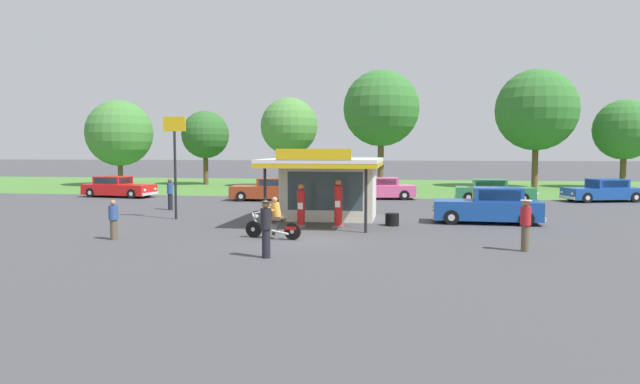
# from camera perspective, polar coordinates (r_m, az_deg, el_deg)

# --- Properties ---
(ground_plane) EXTENTS (300.00, 300.00, 0.00)m
(ground_plane) POSITION_cam_1_polar(r_m,az_deg,el_deg) (21.30, -1.30, -4.71)
(ground_plane) COLOR #424247
(grass_verge_strip) EXTENTS (120.00, 24.00, 0.01)m
(grass_verge_strip) POSITION_cam_1_polar(r_m,az_deg,el_deg) (50.96, 4.49, 0.56)
(grass_verge_strip) COLOR #477A33
(grass_verge_strip) RESTS_ON ground
(service_station_kiosk) EXTENTS (5.05, 6.90, 3.37)m
(service_station_kiosk) POSITION_cam_1_polar(r_m,az_deg,el_deg) (26.98, 0.88, 0.84)
(service_station_kiosk) COLOR silver
(service_station_kiosk) RESTS_ON ground
(gas_pump_nearside) EXTENTS (0.44, 0.44, 1.88)m
(gas_pump_nearside) POSITION_cam_1_polar(r_m,az_deg,el_deg) (24.28, -1.94, -1.56)
(gas_pump_nearside) COLOR slate
(gas_pump_nearside) RESTS_ON ground
(gas_pump_offside) EXTENTS (0.44, 0.44, 2.07)m
(gas_pump_offside) POSITION_cam_1_polar(r_m,az_deg,el_deg) (24.03, 1.85, -1.40)
(gas_pump_offside) COLOR slate
(gas_pump_offside) RESTS_ON ground
(motorcycle_with_rider) EXTENTS (2.23, 0.80, 1.58)m
(motorcycle_with_rider) POSITION_cam_1_polar(r_m,az_deg,el_deg) (21.16, -4.72, -2.99)
(motorcycle_with_rider) COLOR black
(motorcycle_with_rider) RESTS_ON ground
(featured_classic_sedan) EXTENTS (4.95, 2.05, 1.64)m
(featured_classic_sedan) POSITION_cam_1_polar(r_m,az_deg,el_deg) (26.64, 16.72, -1.45)
(featured_classic_sedan) COLOR #19479E
(featured_classic_sedan) RESTS_ON ground
(parked_car_back_row_centre_right) EXTENTS (5.27, 3.09, 1.46)m
(parked_car_back_row_centre_right) POSITION_cam_1_polar(r_m,az_deg,el_deg) (40.54, 26.79, 0.08)
(parked_car_back_row_centre_right) COLOR #19479E
(parked_car_back_row_centre_right) RESTS_ON ground
(parked_car_back_row_right) EXTENTS (5.38, 2.66, 1.45)m
(parked_car_back_row_right) POSITION_cam_1_polar(r_m,az_deg,el_deg) (42.09, -19.79, 0.43)
(parked_car_back_row_right) COLOR red
(parked_car_back_row_right) RESTS_ON ground
(parked_car_back_row_far_left) EXTENTS (5.34, 2.18, 1.48)m
(parked_car_back_row_far_left) POSITION_cam_1_polar(r_m,az_deg,el_deg) (37.00, -4.94, 0.20)
(parked_car_back_row_far_left) COLOR #993819
(parked_car_back_row_far_left) RESTS_ON ground
(parked_car_back_row_left) EXTENTS (5.16, 2.10, 1.45)m
(parked_car_back_row_left) POSITION_cam_1_polar(r_m,az_deg,el_deg) (37.62, 17.19, 0.06)
(parked_car_back_row_left) COLOR #2D844C
(parked_car_back_row_left) RESTS_ON ground
(parked_car_back_row_centre_left) EXTENTS (5.26, 2.56, 1.45)m
(parked_car_back_row_centre_left) POSITION_cam_1_polar(r_m,az_deg,el_deg) (38.23, 5.97, 0.30)
(parked_car_back_row_centre_left) COLOR #E55993
(parked_car_back_row_centre_left) RESTS_ON ground
(bystander_chatting_near_pumps) EXTENTS (0.34, 0.34, 1.48)m
(bystander_chatting_near_pumps) POSITION_cam_1_polar(r_m,az_deg,el_deg) (22.23, -20.19, -2.59)
(bystander_chatting_near_pumps) COLOR brown
(bystander_chatting_near_pumps) RESTS_ON ground
(bystander_standing_back_lot) EXTENTS (0.34, 0.34, 1.75)m
(bystander_standing_back_lot) POSITION_cam_1_polar(r_m,az_deg,el_deg) (32.23, -14.94, -0.11)
(bystander_standing_back_lot) COLOR black
(bystander_standing_back_lot) RESTS_ON ground
(bystander_leaning_by_kiosk) EXTENTS (0.39, 0.39, 1.78)m
(bystander_leaning_by_kiosk) POSITION_cam_1_polar(r_m,az_deg,el_deg) (17.42, -5.49, -3.54)
(bystander_leaning_by_kiosk) COLOR black
(bystander_leaning_by_kiosk) RESTS_ON ground
(bystander_admiring_sedan) EXTENTS (0.38, 0.38, 1.72)m
(bystander_admiring_sedan) POSITION_cam_1_polar(r_m,az_deg,el_deg) (19.66, 20.10, -3.01)
(bystander_admiring_sedan) COLOR brown
(bystander_admiring_sedan) RESTS_ON ground
(tree_oak_distant_spare) EXTENTS (6.43, 6.43, 10.04)m
(tree_oak_distant_spare) POSITION_cam_1_polar(r_m,az_deg,el_deg) (48.41, 6.00, 8.25)
(tree_oak_distant_spare) COLOR brown
(tree_oak_distant_spare) RESTS_ON ground
(tree_oak_centre) EXTENTS (5.15, 5.15, 7.62)m
(tree_oak_centre) POSITION_cam_1_polar(r_m,az_deg,el_deg) (55.17, 28.47, 5.56)
(tree_oak_centre) COLOR brown
(tree_oak_centre) RESTS_ON ground
(tree_oak_far_left) EXTENTS (4.49, 4.49, 7.00)m
(tree_oak_far_left) POSITION_cam_1_polar(r_m,az_deg,el_deg) (54.73, -11.54, 5.69)
(tree_oak_far_left) COLOR brown
(tree_oak_far_left) RESTS_ON ground
(tree_oak_left) EXTENTS (7.05, 7.05, 10.30)m
(tree_oak_left) POSITION_cam_1_polar(r_m,az_deg,el_deg) (52.70, 21.05, 7.62)
(tree_oak_left) COLOR brown
(tree_oak_left) RESTS_ON ground
(tree_oak_far_right) EXTENTS (5.06, 5.06, 7.94)m
(tree_oak_far_right) POSITION_cam_1_polar(r_m,az_deg,el_deg) (50.29, -3.14, 6.66)
(tree_oak_far_right) COLOR brown
(tree_oak_far_right) RESTS_ON ground
(tree_oak_right) EXTENTS (6.08, 6.08, 7.90)m
(tree_oak_right) POSITION_cam_1_polar(r_m,az_deg,el_deg) (55.40, -19.65, 5.64)
(tree_oak_right) COLOR brown
(tree_oak_right) RESTS_ON ground
(roadside_pole_sign) EXTENTS (1.10, 0.12, 4.90)m
(roadside_pole_sign) POSITION_cam_1_polar(r_m,az_deg,el_deg) (27.79, -14.49, 4.18)
(roadside_pole_sign) COLOR black
(roadside_pole_sign) RESTS_ON ground
(spare_tire_stack) EXTENTS (0.60, 0.60, 0.54)m
(spare_tire_stack) POSITION_cam_1_polar(r_m,az_deg,el_deg) (24.96, 7.32, -2.78)
(spare_tire_stack) COLOR black
(spare_tire_stack) RESTS_ON ground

